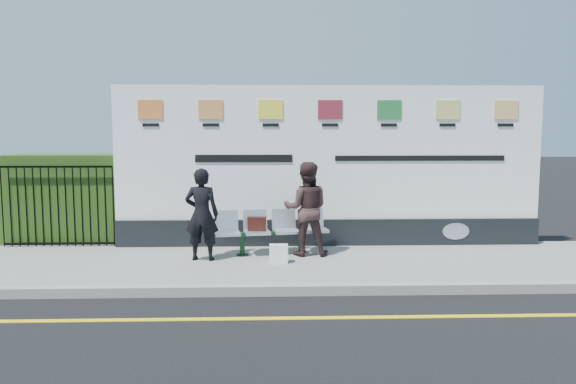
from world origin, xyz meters
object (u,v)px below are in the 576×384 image
object	(u,v)px
woman_left	(202,214)
billboard	(329,177)
bench	(272,242)
woman_right	(306,209)

from	to	relation	value
woman_left	billboard	bearing A→B (deg)	-145.37
bench	woman_right	size ratio (longest dim) A/B	1.22
billboard	woman_left	xyz separation A→B (m)	(-2.26, -1.20, -0.52)
bench	woman_left	xyz separation A→B (m)	(-1.17, -0.40, 0.56)
billboard	woman_right	size ratio (longest dim) A/B	4.90
bench	woman_right	distance (m)	0.86
woman_left	woman_right	size ratio (longest dim) A/B	0.95
woman_right	woman_left	bearing A→B (deg)	13.72
billboard	woman_right	distance (m)	1.12
bench	woman_left	size ratio (longest dim) A/B	1.28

